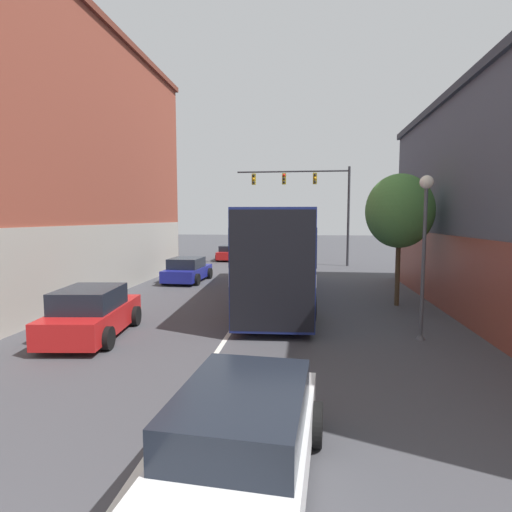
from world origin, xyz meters
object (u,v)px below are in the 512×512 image
bus (277,250)px  street_tree_near (400,211)px  parked_car_left_far (232,253)px  street_lamp (425,234)px  traffic_signal_gantry (312,193)px  parked_car_left_mid (92,314)px  parked_car_left_near (187,270)px  hatchback_foreground (239,448)px

bus → street_tree_near: (4.88, -0.93, 1.63)m
parked_car_left_far → street_lamp: size_ratio=0.86×
street_lamp → parked_car_left_far: bearing=114.3°
parked_car_left_far → traffic_signal_gantry: (6.51, -3.04, 4.71)m
parked_car_left_far → street_tree_near: street_tree_near is taller
traffic_signal_gantry → street_tree_near: (3.21, -13.15, -1.54)m
parked_car_left_mid → parked_car_left_far: bearing=-7.2°
traffic_signal_gantry → parked_car_left_near: bearing=-129.4°
bus → hatchback_foreground: size_ratio=2.73×
traffic_signal_gantry → parked_car_left_far: bearing=155.0°
parked_car_left_far → hatchback_foreground: bearing=-169.3°
parked_car_left_mid → hatchback_foreground: bearing=-145.5°
bus → hatchback_foreground: 12.69m
parked_car_left_near → traffic_signal_gantry: size_ratio=0.47×
bus → hatchback_foreground: bearing=179.1°
bus → traffic_signal_gantry: traffic_signal_gantry is taller
parked_car_left_far → street_tree_near: 19.15m
parked_car_left_mid → street_lamp: bearing=-91.2°
bus → street_tree_near: 5.23m
parked_car_left_mid → street_tree_near: bearing=-67.6°
parked_car_left_near → traffic_signal_gantry: 11.79m
bus → street_tree_near: street_tree_near is taller
bus → street_lamp: street_lamp is taller
traffic_signal_gantry → street_lamp: (2.88, -17.72, -2.24)m
parked_car_left_far → street_tree_near: bearing=-149.0°
hatchback_foreground → traffic_signal_gantry: bearing=1.1°
parked_car_left_near → traffic_signal_gantry: bearing=-37.3°
street_lamp → traffic_signal_gantry: bearing=99.2°
parked_car_left_near → street_tree_near: 11.58m
traffic_signal_gantry → street_tree_near: bearing=-76.3°
parked_car_left_mid → street_lamp: (9.52, 0.94, 2.36)m
hatchback_foreground → parked_car_left_mid: parked_car_left_mid is taller
hatchback_foreground → traffic_signal_gantry: size_ratio=0.57×
parked_car_left_near → street_tree_near: bearing=-113.3°
hatchback_foreground → street_tree_near: (4.45, 11.67, 3.11)m
hatchback_foreground → parked_car_left_mid: bearing=45.3°
parked_car_left_far → street_lamp: 22.93m
parked_car_left_mid → street_tree_near: 11.70m
bus → parked_car_left_far: size_ratio=3.16×
bus → traffic_signal_gantry: (1.67, 12.22, 3.17)m
parked_car_left_near → parked_car_left_mid: (0.22, -10.30, 0.07)m
parked_car_left_far → street_lamp: bearing=-155.6°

